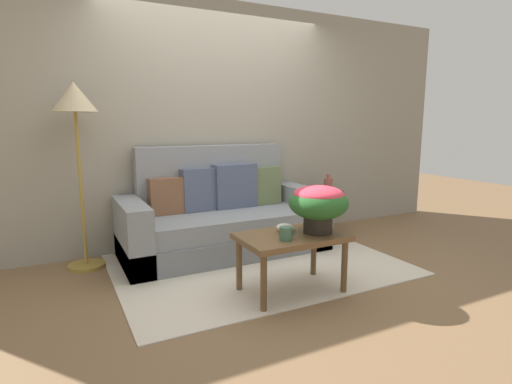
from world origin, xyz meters
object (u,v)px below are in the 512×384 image
couch (223,220)px  potted_plant (318,203)px  floor_lamp (75,113)px  coffee_table (292,242)px  side_table (328,204)px  table_vase (328,184)px  snack_bowl (285,227)px  coffee_mug (286,233)px

couch → potted_plant: 1.35m
floor_lamp → potted_plant: 2.26m
coffee_table → side_table: (1.29, 1.25, -0.05)m
side_table → table_vase: (-0.01, -0.01, 0.25)m
coffee_table → side_table: size_ratio=1.59×
floor_lamp → potted_plant: size_ratio=3.60×
couch → floor_lamp: floor_lamp is taller
couch → snack_bowl: 1.14m
table_vase → coffee_mug: bearing=-136.0°
snack_bowl → side_table: bearing=41.7°
coffee_table → side_table: side_table is taller
snack_bowl → table_vase: bearing=41.8°
couch → potted_plant: bearing=-76.6°
potted_plant → table_vase: potted_plant is taller
coffee_table → snack_bowl: snack_bowl is taller
potted_plant → side_table: bearing=50.2°
couch → potted_plant: size_ratio=4.42×
side_table → snack_bowl: size_ratio=3.83×
floor_lamp → table_vase: (2.70, -0.10, -0.81)m
coffee_table → table_vase: table_vase is taller
side_table → potted_plant: bearing=-129.8°
side_table → potted_plant: 1.73m
side_table → coffee_mug: coffee_mug is taller
coffee_table → snack_bowl: (-0.02, 0.08, 0.10)m
side_table → coffee_table: bearing=-136.0°
coffee_table → table_vase: 1.80m
potted_plant → table_vase: (1.07, 1.30, -0.11)m
coffee_table → side_table: bearing=44.0°
coffee_table → floor_lamp: size_ratio=0.49×
coffee_mug → couch: bearing=88.6°
snack_bowl → couch: bearing=93.7°
coffee_mug → floor_lamp: bearing=131.6°
side_table → floor_lamp: 2.92m
coffee_mug → snack_bowl: 0.22m
potted_plant → coffee_mug: size_ratio=3.37×
coffee_mug → table_vase: table_vase is taller
floor_lamp → snack_bowl: bearing=-42.1°
potted_plant → snack_bowl: 0.33m
couch → snack_bowl: (0.07, -1.13, 0.17)m
floor_lamp → coffee_mug: size_ratio=12.11×
floor_lamp → coffee_mug: bearing=-48.4°
side_table → snack_bowl: (-1.31, -1.17, 0.15)m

